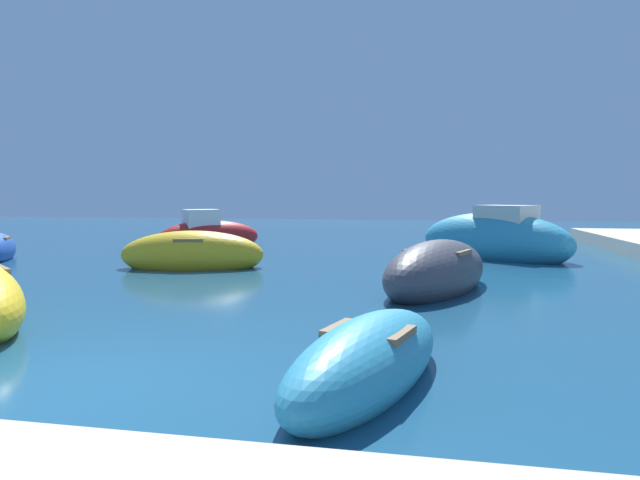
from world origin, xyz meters
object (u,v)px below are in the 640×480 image
moored_boat_5 (494,240)px  moored_boat_9 (209,236)px  moored_boat_2 (437,272)px  moored_boat_6 (193,255)px  moored_boat_8 (368,361)px

moored_boat_5 → moored_boat_9: size_ratio=1.37×
moored_boat_2 → moored_boat_9: 12.03m
moored_boat_2 → moored_boat_6: size_ratio=1.09×
moored_boat_8 → moored_boat_5: bearing=3.7°
moored_boat_5 → moored_boat_6: 9.46m
moored_boat_6 → moored_boat_9: size_ratio=1.03×
moored_boat_8 → moored_boat_9: size_ratio=0.89×
moored_boat_8 → moored_boat_9: moored_boat_9 is taller
moored_boat_9 → moored_boat_6: bearing=-112.8°
moored_boat_6 → moored_boat_5: bearing=-165.0°
moored_boat_2 → moored_boat_6: 6.98m
moored_boat_2 → moored_boat_8: (-0.76, -6.13, -0.12)m
moored_boat_2 → moored_boat_6: moored_boat_2 is taller
moored_boat_2 → moored_boat_8: bearing=-166.5°
moored_boat_9 → moored_boat_5: bearing=-50.4°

